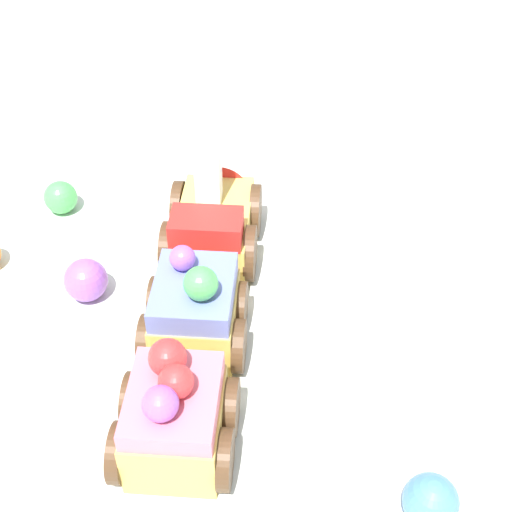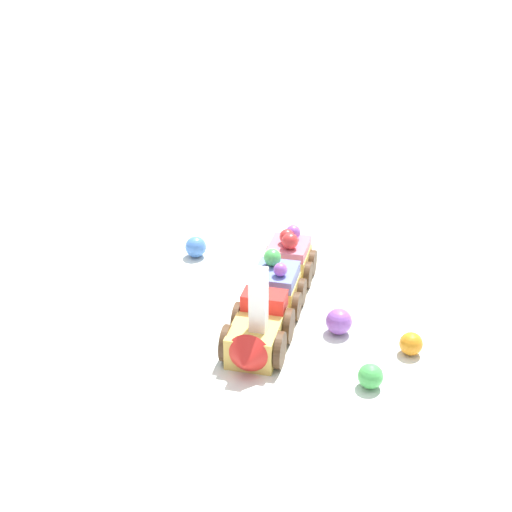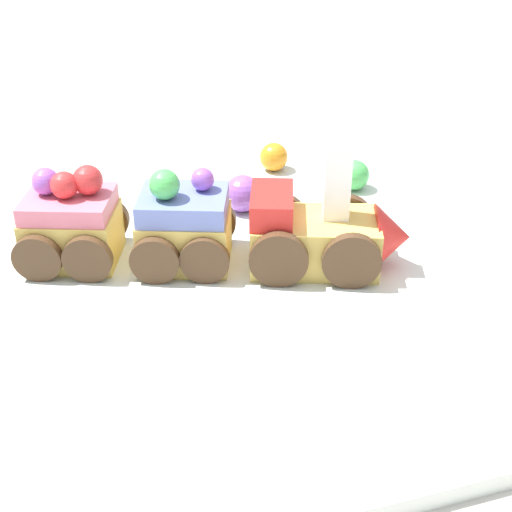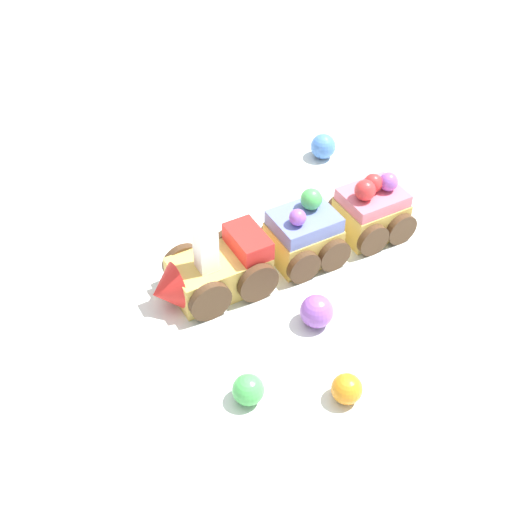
# 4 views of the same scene
# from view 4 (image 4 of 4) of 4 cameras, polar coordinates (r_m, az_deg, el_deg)

# --- Properties ---
(ground_plane) EXTENTS (10.00, 10.00, 0.00)m
(ground_plane) POSITION_cam_4_polar(r_m,az_deg,el_deg) (0.71, 1.03, -0.26)
(ground_plane) COLOR beige
(display_board) EXTENTS (0.80, 0.41, 0.01)m
(display_board) POSITION_cam_4_polar(r_m,az_deg,el_deg) (0.70, 1.04, 0.10)
(display_board) COLOR silver
(display_board) RESTS_ON ground_plane
(cake_train_locomotive) EXTENTS (0.12, 0.09, 0.10)m
(cake_train_locomotive) POSITION_cam_4_polar(r_m,az_deg,el_deg) (0.64, -3.53, -1.21)
(cake_train_locomotive) COLOR #E0BC56
(cake_train_locomotive) RESTS_ON display_board
(cake_car_blueberry) EXTENTS (0.08, 0.08, 0.07)m
(cake_car_blueberry) POSITION_cam_4_polar(r_m,az_deg,el_deg) (0.67, 3.83, 1.62)
(cake_car_blueberry) COLOR #E0BC56
(cake_car_blueberry) RESTS_ON display_board
(cake_car_strawberry) EXTENTS (0.08, 0.08, 0.07)m
(cake_car_strawberry) POSITION_cam_4_polar(r_m,az_deg,el_deg) (0.71, 9.20, 3.60)
(cake_car_strawberry) COLOR #E0BC56
(cake_car_strawberry) RESTS_ON display_board
(gumball_orange) EXTENTS (0.03, 0.03, 0.03)m
(gumball_orange) POSITION_cam_4_polar(r_m,az_deg,el_deg) (0.57, 7.28, -10.50)
(gumball_orange) COLOR orange
(gumball_orange) RESTS_ON display_board
(gumball_blue) EXTENTS (0.03, 0.03, 0.03)m
(gumball_blue) POSITION_cam_4_polar(r_m,az_deg,el_deg) (0.82, 5.39, 8.73)
(gumball_blue) COLOR #4C84E0
(gumball_blue) RESTS_ON display_board
(gumball_purple) EXTENTS (0.03, 0.03, 0.03)m
(gumball_purple) POSITION_cam_4_polar(r_m,az_deg,el_deg) (0.62, 4.88, -4.43)
(gumball_purple) COLOR #9956C6
(gumball_purple) RESTS_ON display_board
(gumball_green) EXTENTS (0.03, 0.03, 0.03)m
(gumball_green) POSITION_cam_4_polar(r_m,az_deg,el_deg) (0.57, -0.62, -10.65)
(gumball_green) COLOR #4CBC56
(gumball_green) RESTS_ON display_board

